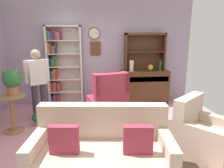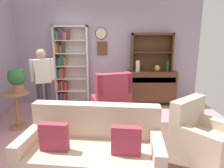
% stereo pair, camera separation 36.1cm
% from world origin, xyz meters
% --- Properties ---
extents(ground_plane, '(5.40, 4.60, 0.02)m').
position_xyz_m(ground_plane, '(0.00, 0.00, -0.01)').
color(ground_plane, '#C68C93').
extents(wall_back, '(5.00, 0.09, 2.80)m').
position_xyz_m(wall_back, '(-0.00, 2.13, 1.40)').
color(wall_back, '#A399AD').
rests_on(wall_back, ground_plane).
extents(area_rug, '(2.63, 1.76, 0.01)m').
position_xyz_m(area_rug, '(0.20, -0.30, 0.00)').
color(area_rug, brown).
rests_on(area_rug, ground_plane).
extents(bookshelf, '(0.90, 0.30, 2.10)m').
position_xyz_m(bookshelf, '(-1.06, 1.94, 1.06)').
color(bookshelf, silver).
rests_on(bookshelf, ground_plane).
extents(sideboard, '(1.30, 0.45, 0.92)m').
position_xyz_m(sideboard, '(1.18, 1.86, 0.51)').
color(sideboard, '#4C2D19').
rests_on(sideboard, ground_plane).
extents(sideboard_hutch, '(1.10, 0.26, 1.00)m').
position_xyz_m(sideboard_hutch, '(1.18, 1.97, 1.56)').
color(sideboard_hutch, '#4C2D19').
rests_on(sideboard_hutch, sideboard).
extents(vase_tall, '(0.11, 0.11, 0.29)m').
position_xyz_m(vase_tall, '(0.79, 1.78, 1.06)').
color(vase_tall, beige).
rests_on(vase_tall, sideboard).
extents(vase_round, '(0.15, 0.15, 0.17)m').
position_xyz_m(vase_round, '(1.31, 1.79, 1.01)').
color(vase_round, tan).
rests_on(vase_round, sideboard).
extents(bottle_wine, '(0.07, 0.07, 0.29)m').
position_xyz_m(bottle_wine, '(1.57, 1.77, 1.06)').
color(bottle_wine, '#194223').
rests_on(bottle_wine, sideboard).
extents(couch_floral, '(1.88, 1.04, 0.90)m').
position_xyz_m(couch_floral, '(-0.17, -1.08, 0.31)').
color(couch_floral, beige).
rests_on(couch_floral, ground_plane).
extents(armchair_floral, '(1.08, 1.08, 0.88)m').
position_xyz_m(armchair_floral, '(1.46, -0.69, 0.29)').
color(armchair_floral, beige).
rests_on(armchair_floral, ground_plane).
extents(wingback_chair, '(0.97, 0.99, 1.05)m').
position_xyz_m(wingback_chair, '(0.09, 0.97, 0.38)').
color(wingback_chair, '#A33347').
rests_on(wingback_chair, ground_plane).
extents(plant_stand, '(0.52, 0.52, 0.74)m').
position_xyz_m(plant_stand, '(-1.82, 0.36, 0.45)').
color(plant_stand, '#997047').
rests_on(plant_stand, ground_plane).
extents(potted_plant_large, '(0.35, 0.35, 0.48)m').
position_xyz_m(potted_plant_large, '(-1.78, 0.41, 1.02)').
color(potted_plant_large, '#AD6B4C').
rests_on(potted_plant_large, plant_stand).
extents(potted_plant_small, '(0.19, 0.19, 0.27)m').
position_xyz_m(potted_plant_small, '(-1.44, 0.60, 0.16)').
color(potted_plant_small, gray).
rests_on(potted_plant_small, ground_plane).
extents(person_reading, '(0.50, 0.33, 1.56)m').
position_xyz_m(person_reading, '(-1.44, 0.92, 0.91)').
color(person_reading, '#38333D').
rests_on(person_reading, ground_plane).
extents(coffee_table, '(0.80, 0.50, 0.42)m').
position_xyz_m(coffee_table, '(0.10, -0.23, 0.35)').
color(coffee_table, '#4C2D19').
rests_on(coffee_table, ground_plane).
extents(book_stack, '(0.20, 0.13, 0.05)m').
position_xyz_m(book_stack, '(0.19, -0.33, 0.44)').
color(book_stack, '#337247').
rests_on(book_stack, coffee_table).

